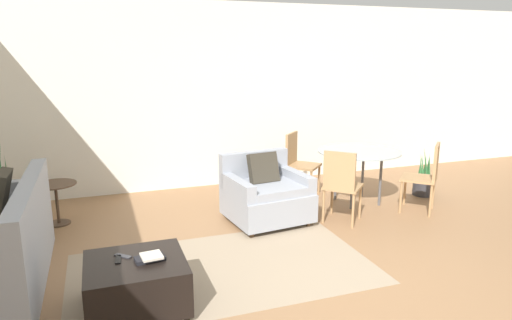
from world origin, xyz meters
The scene contains 15 objects.
ground_plane centered at (0.00, 0.00, 0.00)m, with size 20.00×20.00×0.00m, color #936B47.
wall_back centered at (0.00, 3.67, 1.38)m, with size 12.00×0.06×2.75m.
area_rug centered at (-0.86, 0.83, 0.00)m, with size 2.83×1.62×0.01m.
armchair centered at (-0.02, 1.90, 0.33)m, with size 1.01×0.95×0.84m.
ottoman centered at (-1.69, 0.40, 0.22)m, with size 0.78×0.71×0.41m.
book_stack centered at (-1.57, 0.37, 0.43)m, with size 0.24×0.18×0.05m.
tv_remote_primary centered at (-1.78, 0.52, 0.41)m, with size 0.14×0.14×0.01m.
tv_remote_secondary centered at (-1.82, 0.47, 0.41)m, with size 0.06×0.15×0.01m.
potted_plant centered at (-3.01, 2.58, 0.24)m, with size 0.41×0.41×1.13m.
side_table centered at (-2.41, 2.62, 0.36)m, with size 0.48×0.48×0.51m.
dining_table centered at (1.41, 2.15, 0.64)m, with size 1.11×1.11×0.72m.
dining_chair_near_left centered at (0.80, 1.53, 0.52)m, with size 0.59×0.59×0.90m.
dining_chair_near_right centered at (2.03, 1.53, 0.52)m, with size 0.59×0.59×0.90m.
dining_chair_far_left centered at (0.80, 2.77, 0.52)m, with size 0.59×0.59×0.90m.
potted_plant_small centered at (2.50, 2.12, 0.18)m, with size 0.29×0.29×0.71m.
Camera 1 is at (-1.89, -3.05, 2.01)m, focal length 32.00 mm.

